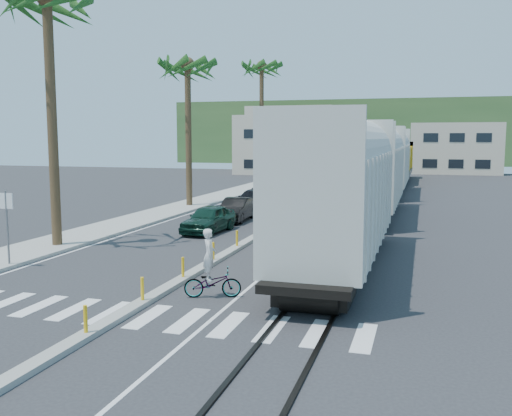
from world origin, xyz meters
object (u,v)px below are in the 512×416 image
(car_lead, at_px, (209,219))
(car_second, at_px, (236,209))
(street_sign, at_px, (7,217))
(cyclist, at_px, (212,276))

(car_lead, height_order, car_second, car_lead)
(car_lead, bearing_deg, street_sign, -109.57)
(car_lead, relative_size, car_second, 1.02)
(street_sign, distance_m, car_second, 15.07)
(car_lead, distance_m, cyclist, 12.42)
(car_second, xyz_separation_m, cyclist, (4.53, -15.97, -0.01))
(car_lead, bearing_deg, car_second, 93.76)
(street_sign, xyz_separation_m, car_lead, (4.42, 9.89, -1.25))
(cyclist, bearing_deg, car_lead, 2.78)
(car_second, bearing_deg, car_lead, -92.96)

